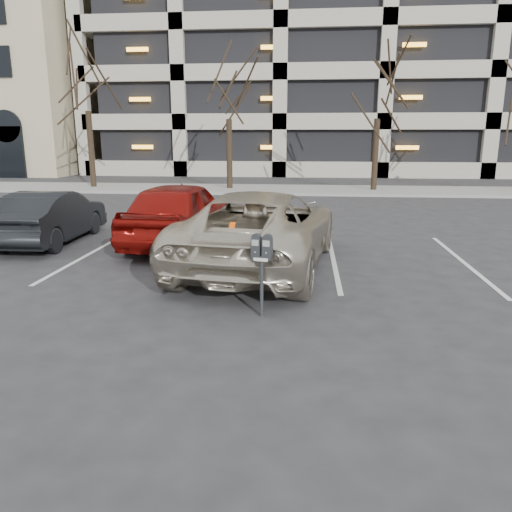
# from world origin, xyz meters

# --- Properties ---
(ground) EXTENTS (140.00, 140.00, 0.00)m
(ground) POSITION_xyz_m (0.00, 0.00, 0.00)
(ground) COLOR #28282B
(ground) RESTS_ON ground
(sidewalk) EXTENTS (80.00, 4.00, 0.12)m
(sidewalk) POSITION_xyz_m (0.00, 16.00, 0.06)
(sidewalk) COLOR gray
(sidewalk) RESTS_ON ground
(stall_lines) EXTENTS (16.90, 5.20, 0.00)m
(stall_lines) POSITION_xyz_m (-1.40, 2.30, 0.01)
(stall_lines) COLOR silver
(stall_lines) RESTS_ON ground
(parking_garage) EXTENTS (52.00, 20.00, 19.00)m
(parking_garage) POSITION_xyz_m (12.00, 33.84, 9.26)
(parking_garage) COLOR black
(parking_garage) RESTS_ON ground
(tree_a) EXTENTS (3.74, 3.74, 8.50)m
(tree_a) POSITION_xyz_m (-10.00, 16.00, 6.14)
(tree_a) COLOR black
(tree_a) RESTS_ON ground
(tree_b) EXTENTS (3.34, 3.34, 7.59)m
(tree_b) POSITION_xyz_m (-3.00, 16.00, 5.48)
(tree_b) COLOR black
(tree_b) RESTS_ON ground
(tree_c) EXTENTS (3.34, 3.34, 7.60)m
(tree_c) POSITION_xyz_m (4.00, 16.00, 5.49)
(tree_c) COLOR black
(tree_c) RESTS_ON ground
(parking_meter) EXTENTS (0.34, 0.19, 1.25)m
(parking_meter) POSITION_xyz_m (0.13, -1.40, 0.96)
(parking_meter) COLOR black
(parking_meter) RESTS_ON ground
(suv_silver) EXTENTS (3.36, 6.01, 1.60)m
(suv_silver) POSITION_xyz_m (-0.16, 1.55, 0.79)
(suv_silver) COLOR beige
(suv_silver) RESTS_ON ground
(car_red) EXTENTS (2.19, 4.83, 1.61)m
(car_red) POSITION_xyz_m (-2.37, 3.57, 0.80)
(car_red) COLOR maroon
(car_red) RESTS_ON ground
(car_dark) EXTENTS (1.56, 4.08, 1.33)m
(car_dark) POSITION_xyz_m (-5.67, 3.40, 0.66)
(car_dark) COLOR black
(car_dark) RESTS_ON ground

